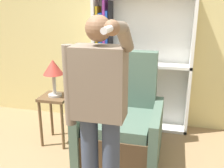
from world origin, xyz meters
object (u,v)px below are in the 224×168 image
at_px(bookcase, 130,65).
at_px(person_standing, 99,109).
at_px(armchair, 122,125).
at_px(side_table, 56,107).
at_px(table_lamp, 53,69).

height_order(bookcase, person_standing, bookcase).
distance_m(bookcase, armchair, 0.98).
bearing_deg(side_table, person_standing, -48.69).
bearing_deg(table_lamp, side_table, 135.00).
height_order(person_standing, side_table, person_standing).
height_order(armchair, table_lamp, armchair).
bearing_deg(bookcase, side_table, -137.46).
xyz_separation_m(armchair, person_standing, (0.01, -0.98, 0.62)).
relative_size(bookcase, side_table, 2.92).
distance_m(person_standing, table_lamp, 1.36).
distance_m(bookcase, table_lamp, 1.14).
bearing_deg(person_standing, side_table, 131.31).
xyz_separation_m(bookcase, table_lamp, (-0.84, -0.77, 0.08)).
relative_size(armchair, person_standing, 0.72).
height_order(person_standing, table_lamp, person_standing).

